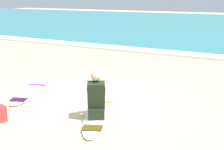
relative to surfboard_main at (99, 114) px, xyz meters
The scene contains 5 objects.
ground_plane 0.86m from the surfboard_main, 141.65° to the left, with size 80.00×80.00×0.00m, color #CCB584.
breaking_foam 7.18m from the surfboard_main, 95.37° to the left, with size 80.00×0.90×0.11m, color white.
surfboard_main is the anchor object (origin of this frame).
surfer_seated 0.43m from the surfboard_main, 73.51° to the right, with size 0.64×0.77×0.95m.
surfboard_spare_near 2.33m from the surfboard_main, behind, with size 1.23×2.05×0.08m.
Camera 1 is at (3.70, -5.53, 2.42)m, focal length 48.40 mm.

